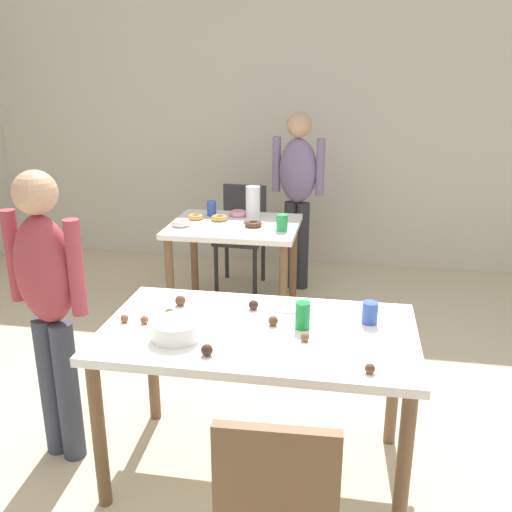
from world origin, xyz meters
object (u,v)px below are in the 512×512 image
object	(u,v)px
person_girl_near	(48,296)
soda_can	(303,315)
person_adult_far	(298,186)
dining_table_near	(258,347)
mixing_bowl	(176,329)
chair_far_table	(242,229)
pitcher_far	(253,202)
dining_table_far	(235,239)
chair_near_table	(278,507)

from	to	relation	value
person_girl_near	soda_can	distance (m)	1.17
person_adult_far	soda_can	world-z (taller)	person_adult_far
dining_table_near	mixing_bowl	xyz separation A→B (m)	(-0.33, -0.14, 0.13)
person_girl_near	mixing_bowl	world-z (taller)	person_girl_near
dining_table_near	person_adult_far	size ratio (longest dim) A/B	0.92
chair_far_table	soda_can	xyz separation A→B (m)	(0.75, -2.41, 0.31)
soda_can	pitcher_far	world-z (taller)	pitcher_far
dining_table_far	person_adult_far	xyz separation A→B (m)	(0.39, 0.71, 0.27)
mixing_bowl	pitcher_far	xyz separation A→B (m)	(-0.04, 2.07, 0.08)
person_girl_near	person_adult_far	xyz separation A→B (m)	(0.89, 2.46, 0.05)
person_adult_far	pitcher_far	distance (m)	0.58
dining_table_near	chair_far_table	distance (m)	2.52
dining_table_near	mixing_bowl	size ratio (longest dim) A/B	6.48
person_adult_far	pitcher_far	world-z (taller)	person_adult_far
person_girl_near	mixing_bowl	size ratio (longest dim) A/B	6.69
dining_table_near	soda_can	world-z (taller)	soda_can
person_adult_far	soda_can	size ratio (longest dim) A/B	12.35
chair_near_table	mixing_bowl	bearing A→B (deg)	130.09
dining_table_far	chair_near_table	world-z (taller)	chair_near_table
dining_table_near	person_adult_far	world-z (taller)	person_adult_far
dining_table_near	person_girl_near	distance (m)	0.99
dining_table_near	person_adult_far	xyz separation A→B (m)	(-0.08, 2.43, 0.24)
person_girl_near	mixing_bowl	bearing A→B (deg)	-9.79
dining_table_far	mixing_bowl	distance (m)	1.87
person_girl_near	pitcher_far	xyz separation A→B (m)	(0.61, 1.96, 0.02)
dining_table_far	person_adult_far	bearing A→B (deg)	61.32
dining_table_near	soda_can	distance (m)	0.25
dining_table_near	soda_can	size ratio (longest dim) A/B	11.37
dining_table_far	chair_near_table	size ratio (longest dim) A/B	1.08
pitcher_far	dining_table_far	bearing A→B (deg)	-115.76
dining_table_far	person_girl_near	world-z (taller)	person_girl_near
soda_can	dining_table_far	bearing A→B (deg)	111.58
dining_table_near	dining_table_far	size ratio (longest dim) A/B	1.48
chair_far_table	mixing_bowl	distance (m)	2.62
person_adult_far	mixing_bowl	bearing A→B (deg)	-95.53
chair_far_table	person_girl_near	xyz separation A→B (m)	(-0.41, -2.48, 0.36)
dining_table_near	person_adult_far	distance (m)	2.44
mixing_bowl	pitcher_far	distance (m)	2.07
chair_near_table	pitcher_far	distance (m)	2.78
person_adult_far	dining_table_near	bearing A→B (deg)	-88.13
chair_near_table	person_adult_far	bearing A→B (deg)	94.95
person_girl_near	pitcher_far	world-z (taller)	person_girl_near
dining_table_far	chair_far_table	xyz separation A→B (m)	(-0.09, 0.74, -0.13)
mixing_bowl	soda_can	world-z (taller)	soda_can
dining_table_far	chair_far_table	distance (m)	0.75
person_girl_near	person_adult_far	world-z (taller)	person_adult_far
mixing_bowl	dining_table_far	bearing A→B (deg)	94.36
dining_table_far	soda_can	size ratio (longest dim) A/B	7.69
dining_table_near	chair_near_table	bearing A→B (deg)	-75.60
pitcher_far	person_adult_far	bearing A→B (deg)	60.14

